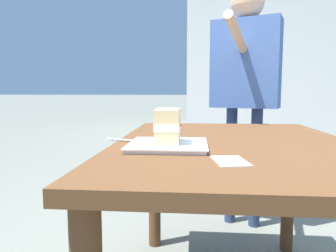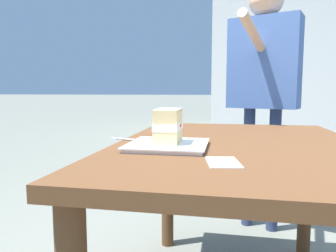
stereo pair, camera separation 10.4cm
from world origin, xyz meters
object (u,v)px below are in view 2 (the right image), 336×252
paper_napkin (223,162)px  parked_car_near (273,95)px  patio_table (239,169)px  dessert_fork (128,139)px  diner_person (264,68)px  dessert_plate (168,145)px  cake_slice (168,126)px

paper_napkin → parked_car_near: (14.99, -2.18, 0.02)m
patio_table → dessert_fork: (-0.05, 0.42, 0.11)m
parked_car_near → paper_napkin: bearing=171.7°
patio_table → diner_person: size_ratio=0.80×
patio_table → parked_car_near: bearing=-8.3°
diner_person → dessert_plate: bearing=159.1°
diner_person → parked_car_near: bearing=-8.1°
dessert_fork → paper_napkin: (-0.31, -0.36, -0.00)m
dessert_plate → cake_slice: size_ratio=2.05×
cake_slice → patio_table: bearing=-55.2°
patio_table → cake_slice: cake_slice is taller
diner_person → parked_car_near: (13.70, -1.95, -0.32)m
dessert_plate → paper_napkin: 0.27m
dessert_plate → parked_car_near: 14.99m
cake_slice → parked_car_near: bearing=-9.1°
cake_slice → dessert_fork: (0.12, 0.18, -0.07)m
dessert_fork → paper_napkin: size_ratio=1.21×
cake_slice → paper_napkin: (-0.20, -0.18, -0.07)m
patio_table → dessert_fork: 0.44m
diner_person → parked_car_near: diner_person is taller
paper_napkin → dessert_plate: bearing=43.4°
dessert_fork → parked_car_near: size_ratio=0.04×
dessert_plate → diner_person: diner_person is taller
cake_slice → diner_person: size_ratio=0.08×
parked_car_near → dessert_fork: bearing=170.2°
patio_table → diner_person: diner_person is taller
paper_napkin → diner_person: size_ratio=0.09×
dessert_fork → dessert_plate: bearing=-123.8°
cake_slice → dessert_fork: cake_slice is taller
diner_person → paper_napkin: bearing=169.7°
dessert_plate → dessert_fork: bearing=56.2°
paper_napkin → parked_car_near: 15.15m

